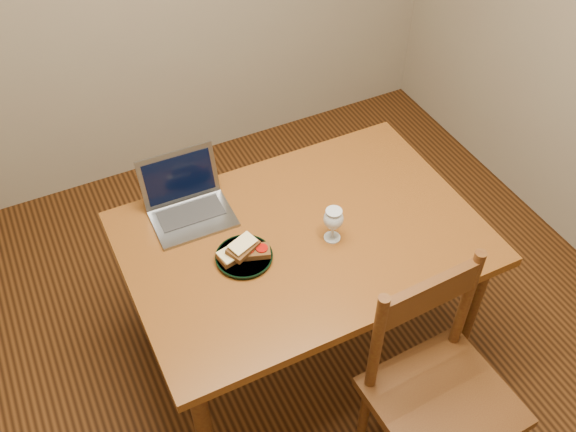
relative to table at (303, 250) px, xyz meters
name	(u,v)px	position (x,y,z in m)	size (l,w,h in m)	color
floor	(297,367)	(-0.06, -0.08, -0.66)	(3.20, 3.20, 0.02)	black
table	(303,250)	(0.00, 0.00, 0.00)	(1.30, 0.90, 0.74)	#562D0E
chair	(441,387)	(0.19, -0.65, -0.13)	(0.47, 0.45, 0.49)	#3E1B0D
plate	(244,257)	(-0.24, -0.01, 0.09)	(0.21, 0.21, 0.02)	black
sandwich_cheese	(234,254)	(-0.28, 0.00, 0.12)	(0.11, 0.07, 0.03)	#381E0C
sandwich_tomato	(255,251)	(-0.20, -0.02, 0.12)	(0.11, 0.06, 0.03)	#381E0C
sandwich_top	(243,247)	(-0.24, -0.01, 0.14)	(0.11, 0.07, 0.04)	#381E0C
milk_glass	(333,224)	(0.09, -0.06, 0.16)	(0.07, 0.07, 0.14)	white
laptop	(186,199)	(-0.34, 0.31, 0.14)	(0.30, 0.28, 0.22)	slate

